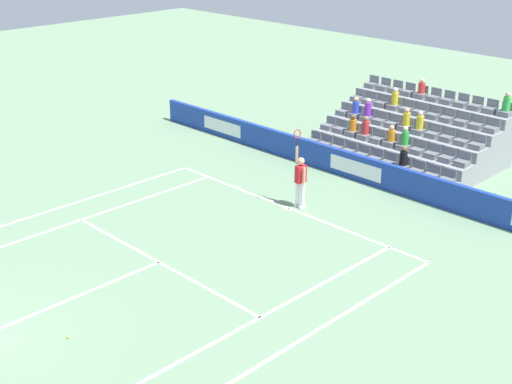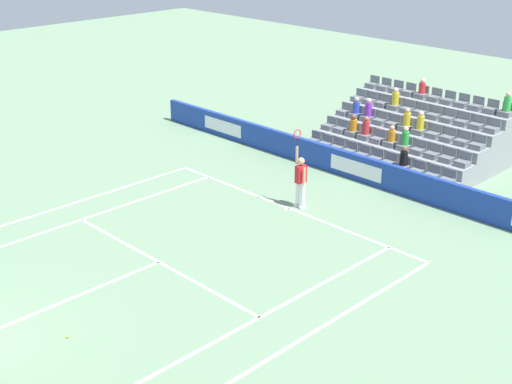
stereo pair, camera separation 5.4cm
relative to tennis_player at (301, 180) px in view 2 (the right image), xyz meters
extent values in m
cube|color=white|center=(0.20, 0.35, -0.99)|extent=(10.97, 0.10, 0.01)
cube|color=white|center=(0.20, 5.84, -0.99)|extent=(8.23, 0.10, 0.01)
cube|color=white|center=(0.20, 9.04, -0.99)|extent=(0.10, 6.40, 0.01)
cube|color=white|center=(4.31, 6.29, -0.99)|extent=(0.10, 11.89, 0.01)
cube|color=white|center=(-3.92, 6.29, -0.99)|extent=(0.10, 11.89, 0.01)
cube|color=white|center=(5.68, 6.29, -0.99)|extent=(0.10, 11.89, 0.01)
cube|color=white|center=(-5.29, 6.29, -0.99)|extent=(0.10, 11.89, 0.01)
cube|color=white|center=(0.20, 0.45, -0.99)|extent=(0.10, 0.20, 0.01)
cube|color=#193899|center=(0.20, -3.37, -0.50)|extent=(21.90, 0.20, 0.99)
cube|color=white|center=(0.20, -3.26, -0.50)|extent=(2.34, 0.01, 0.55)
cube|color=white|center=(7.50, -3.26, -0.50)|extent=(2.34, 0.01, 0.55)
cylinder|color=white|center=(-0.13, 0.01, -0.54)|extent=(0.16, 0.16, 0.90)
cylinder|color=white|center=(0.11, -0.01, -0.54)|extent=(0.16, 0.16, 0.90)
cube|color=white|center=(-0.13, 0.01, -0.95)|extent=(0.15, 0.27, 0.08)
cube|color=white|center=(0.11, -0.01, -0.95)|extent=(0.15, 0.27, 0.08)
cube|color=red|center=(-0.01, 0.00, 0.21)|extent=(0.26, 0.38, 0.60)
sphere|color=#D3A884|center=(-0.01, 0.00, 0.67)|extent=(0.24, 0.24, 0.24)
cylinder|color=#D3A884|center=(0.21, -0.02, 0.82)|extent=(0.09, 0.09, 0.62)
cylinder|color=#D3A884|center=(-0.22, 0.07, 0.23)|extent=(0.09, 0.09, 0.56)
cylinder|color=black|center=(0.21, -0.02, 1.27)|extent=(0.04, 0.04, 0.28)
torus|color=red|center=(0.21, -0.02, 1.55)|extent=(0.06, 0.31, 0.31)
sphere|color=#D1E533|center=(0.21, -0.02, 1.83)|extent=(0.07, 0.07, 0.07)
cube|color=gray|center=(0.20, -4.45, -0.78)|extent=(6.82, 0.95, 0.42)
cube|color=slate|center=(-2.90, -4.45, -0.47)|extent=(0.48, 0.44, 0.20)
cube|color=slate|center=(-2.90, -4.65, -0.22)|extent=(0.48, 0.04, 0.30)
cube|color=slate|center=(-2.28, -4.45, -0.47)|extent=(0.48, 0.44, 0.20)
cube|color=slate|center=(-2.28, -4.65, -0.22)|extent=(0.48, 0.04, 0.30)
cube|color=slate|center=(-1.66, -4.45, -0.47)|extent=(0.48, 0.44, 0.20)
cube|color=slate|center=(-1.66, -4.65, -0.22)|extent=(0.48, 0.04, 0.30)
cube|color=slate|center=(-1.04, -4.45, -0.47)|extent=(0.48, 0.44, 0.20)
cube|color=slate|center=(-1.04, -4.65, -0.22)|extent=(0.48, 0.04, 0.30)
cube|color=slate|center=(-0.42, -4.45, -0.47)|extent=(0.48, 0.44, 0.20)
cube|color=slate|center=(-0.42, -4.65, -0.22)|extent=(0.48, 0.04, 0.30)
cube|color=slate|center=(0.20, -4.45, -0.47)|extent=(0.48, 0.44, 0.20)
cube|color=slate|center=(0.20, -4.65, -0.22)|extent=(0.48, 0.04, 0.30)
cube|color=slate|center=(0.82, -4.45, -0.47)|extent=(0.48, 0.44, 0.20)
cube|color=slate|center=(0.82, -4.65, -0.22)|extent=(0.48, 0.04, 0.30)
cube|color=slate|center=(1.44, -4.45, -0.47)|extent=(0.48, 0.44, 0.20)
cube|color=slate|center=(1.44, -4.65, -0.22)|extent=(0.48, 0.04, 0.30)
cube|color=slate|center=(2.06, -4.45, -0.47)|extent=(0.48, 0.44, 0.20)
cube|color=slate|center=(2.06, -4.65, -0.22)|extent=(0.48, 0.04, 0.30)
cube|color=slate|center=(2.68, -4.45, -0.47)|extent=(0.48, 0.44, 0.20)
cube|color=slate|center=(2.68, -4.65, -0.22)|extent=(0.48, 0.04, 0.30)
cube|color=slate|center=(3.30, -4.45, -0.47)|extent=(0.48, 0.44, 0.20)
cube|color=slate|center=(3.30, -4.65, -0.22)|extent=(0.48, 0.04, 0.30)
cube|color=gray|center=(0.20, -5.40, -0.57)|extent=(6.82, 0.95, 0.84)
cube|color=slate|center=(-2.90, -5.40, -0.05)|extent=(0.48, 0.44, 0.20)
cube|color=slate|center=(-2.90, -5.60, 0.20)|extent=(0.48, 0.04, 0.30)
cube|color=slate|center=(-2.28, -5.40, -0.05)|extent=(0.48, 0.44, 0.20)
cube|color=slate|center=(-2.28, -5.60, 0.20)|extent=(0.48, 0.04, 0.30)
cube|color=slate|center=(-1.66, -5.40, -0.05)|extent=(0.48, 0.44, 0.20)
cube|color=slate|center=(-1.66, -5.60, 0.20)|extent=(0.48, 0.04, 0.30)
cube|color=slate|center=(-1.04, -5.40, -0.05)|extent=(0.48, 0.44, 0.20)
cube|color=slate|center=(-1.04, -5.60, 0.20)|extent=(0.48, 0.04, 0.30)
cube|color=slate|center=(-0.42, -5.40, -0.05)|extent=(0.48, 0.44, 0.20)
cube|color=slate|center=(-0.42, -5.60, 0.20)|extent=(0.48, 0.04, 0.30)
cube|color=slate|center=(0.20, -5.40, -0.05)|extent=(0.48, 0.44, 0.20)
cube|color=slate|center=(0.20, -5.60, 0.20)|extent=(0.48, 0.04, 0.30)
cube|color=slate|center=(0.82, -5.40, -0.05)|extent=(0.48, 0.44, 0.20)
cube|color=slate|center=(0.82, -5.60, 0.20)|extent=(0.48, 0.04, 0.30)
cube|color=slate|center=(1.44, -5.40, -0.05)|extent=(0.48, 0.44, 0.20)
cube|color=slate|center=(1.44, -5.60, 0.20)|extent=(0.48, 0.04, 0.30)
cube|color=slate|center=(2.06, -5.40, -0.05)|extent=(0.48, 0.44, 0.20)
cube|color=slate|center=(2.06, -5.60, 0.20)|extent=(0.48, 0.04, 0.30)
cube|color=slate|center=(2.68, -5.40, -0.05)|extent=(0.48, 0.44, 0.20)
cube|color=slate|center=(2.68, -5.60, 0.20)|extent=(0.48, 0.04, 0.30)
cube|color=slate|center=(3.30, -5.40, -0.05)|extent=(0.48, 0.44, 0.20)
cube|color=slate|center=(3.30, -5.60, 0.20)|extent=(0.48, 0.04, 0.30)
cube|color=gray|center=(0.20, -6.35, -0.36)|extent=(6.82, 0.95, 1.26)
cube|color=slate|center=(-2.90, -6.35, 0.37)|extent=(0.48, 0.44, 0.20)
cube|color=slate|center=(-2.90, -6.55, 0.62)|extent=(0.48, 0.04, 0.30)
cube|color=slate|center=(-2.28, -6.35, 0.37)|extent=(0.48, 0.44, 0.20)
cube|color=slate|center=(-2.28, -6.55, 0.62)|extent=(0.48, 0.04, 0.30)
cube|color=slate|center=(-1.66, -6.35, 0.37)|extent=(0.48, 0.44, 0.20)
cube|color=slate|center=(-1.66, -6.55, 0.62)|extent=(0.48, 0.04, 0.30)
cube|color=slate|center=(-1.04, -6.35, 0.37)|extent=(0.48, 0.44, 0.20)
cube|color=slate|center=(-1.04, -6.55, 0.62)|extent=(0.48, 0.04, 0.30)
cube|color=slate|center=(-0.42, -6.35, 0.37)|extent=(0.48, 0.44, 0.20)
cube|color=slate|center=(-0.42, -6.55, 0.62)|extent=(0.48, 0.04, 0.30)
cube|color=slate|center=(0.20, -6.35, 0.37)|extent=(0.48, 0.44, 0.20)
cube|color=slate|center=(0.20, -6.55, 0.62)|extent=(0.48, 0.04, 0.30)
cube|color=slate|center=(0.82, -6.35, 0.37)|extent=(0.48, 0.44, 0.20)
cube|color=slate|center=(0.82, -6.55, 0.62)|extent=(0.48, 0.04, 0.30)
cube|color=slate|center=(1.44, -6.35, 0.37)|extent=(0.48, 0.44, 0.20)
cube|color=slate|center=(1.44, -6.55, 0.62)|extent=(0.48, 0.04, 0.30)
cube|color=slate|center=(2.06, -6.35, 0.37)|extent=(0.48, 0.44, 0.20)
cube|color=slate|center=(2.06, -6.55, 0.62)|extent=(0.48, 0.04, 0.30)
cube|color=slate|center=(2.68, -6.35, 0.37)|extent=(0.48, 0.44, 0.20)
cube|color=slate|center=(2.68, -6.55, 0.62)|extent=(0.48, 0.04, 0.30)
cube|color=slate|center=(3.30, -6.35, 0.37)|extent=(0.48, 0.44, 0.20)
cube|color=slate|center=(3.30, -6.55, 0.62)|extent=(0.48, 0.04, 0.30)
cube|color=gray|center=(0.20, -7.30, -0.15)|extent=(6.82, 0.95, 1.68)
cube|color=slate|center=(-2.90, -7.30, 0.79)|extent=(0.48, 0.44, 0.20)
cube|color=slate|center=(-2.90, -7.50, 1.04)|extent=(0.48, 0.04, 0.30)
cube|color=slate|center=(-2.28, -7.30, 0.79)|extent=(0.48, 0.44, 0.20)
cube|color=slate|center=(-2.28, -7.50, 1.04)|extent=(0.48, 0.04, 0.30)
cube|color=slate|center=(-1.66, -7.30, 0.79)|extent=(0.48, 0.44, 0.20)
cube|color=slate|center=(-1.66, -7.50, 1.04)|extent=(0.48, 0.04, 0.30)
cube|color=slate|center=(-1.04, -7.30, 0.79)|extent=(0.48, 0.44, 0.20)
cube|color=slate|center=(-1.04, -7.50, 1.04)|extent=(0.48, 0.04, 0.30)
cube|color=slate|center=(-0.42, -7.30, 0.79)|extent=(0.48, 0.44, 0.20)
cube|color=slate|center=(-0.42, -7.50, 1.04)|extent=(0.48, 0.04, 0.30)
cube|color=slate|center=(0.20, -7.30, 0.79)|extent=(0.48, 0.44, 0.20)
cube|color=slate|center=(0.20, -7.50, 1.04)|extent=(0.48, 0.04, 0.30)
cube|color=slate|center=(0.82, -7.30, 0.79)|extent=(0.48, 0.44, 0.20)
cube|color=slate|center=(0.82, -7.50, 1.04)|extent=(0.48, 0.04, 0.30)
cube|color=slate|center=(1.44, -7.30, 0.79)|extent=(0.48, 0.44, 0.20)
cube|color=slate|center=(1.44, -7.50, 1.04)|extent=(0.48, 0.04, 0.30)
cube|color=slate|center=(2.06, -7.30, 0.79)|extent=(0.48, 0.44, 0.20)
cube|color=slate|center=(2.06, -7.50, 1.04)|extent=(0.48, 0.04, 0.30)
cube|color=slate|center=(2.68, -7.30, 0.79)|extent=(0.48, 0.44, 0.20)
cube|color=slate|center=(2.68, -7.50, 1.04)|extent=(0.48, 0.04, 0.30)
cube|color=slate|center=(3.30, -7.30, 0.79)|extent=(0.48, 0.44, 0.20)
cube|color=slate|center=(3.30, -7.50, 1.04)|extent=(0.48, 0.04, 0.30)
cube|color=gray|center=(0.20, -8.25, 0.06)|extent=(6.82, 0.95, 2.10)
cube|color=slate|center=(-2.90, -8.25, 1.21)|extent=(0.48, 0.44, 0.20)
cube|color=slate|center=(-2.90, -8.45, 1.46)|extent=(0.48, 0.04, 0.30)
cube|color=slate|center=(-2.28, -8.25, 1.21)|extent=(0.48, 0.44, 0.20)
cube|color=slate|center=(-2.28, -8.45, 1.46)|extent=(0.48, 0.04, 0.30)
cube|color=slate|center=(-1.66, -8.25, 1.21)|extent=(0.48, 0.44, 0.20)
cube|color=slate|center=(-1.66, -8.45, 1.46)|extent=(0.48, 0.04, 0.30)
cube|color=slate|center=(-1.04, -8.25, 1.21)|extent=(0.48, 0.44, 0.20)
cube|color=slate|center=(-1.04, -8.45, 1.46)|extent=(0.48, 0.04, 0.30)
cube|color=slate|center=(-0.42, -8.25, 1.21)|extent=(0.48, 0.44, 0.20)
cube|color=slate|center=(-0.42, -8.45, 1.46)|extent=(0.48, 0.04, 0.30)
cube|color=slate|center=(0.20, -8.25, 1.21)|extent=(0.48, 0.44, 0.20)
cube|color=slate|center=(0.20, -8.45, 1.46)|extent=(0.48, 0.04, 0.30)
cube|color=slate|center=(0.82, -8.25, 1.21)|extent=(0.48, 0.44, 0.20)
cube|color=slate|center=(0.82, -8.45, 1.46)|extent=(0.48, 0.04, 0.30)
cube|color=slate|center=(1.44, -8.25, 1.21)|extent=(0.48, 0.44, 0.20)
cube|color=slate|center=(1.44, -8.45, 1.46)|extent=(0.48, 0.04, 0.30)
cube|color=slate|center=(2.06, -8.25, 1.21)|extent=(0.48, 0.44, 0.20)
cube|color=slate|center=(2.06, -8.45, 1.46)|extent=(0.48, 0.04, 0.30)
cube|color=slate|center=(2.68, -8.25, 1.21)|extent=(0.48, 0.44, 0.20)
cube|color=slate|center=(2.68, -8.45, 1.46)|extent=(0.48, 0.04, 0.30)
cube|color=slate|center=(3.30, -8.25, 1.21)|extent=(0.48, 0.44, 0.20)
cube|color=slate|center=(3.30, -8.45, 1.46)|extent=(0.48, 0.04, 0.30)
cylinder|color=red|center=(1.44, -5.45, 0.31)|extent=(0.28, 0.28, 0.53)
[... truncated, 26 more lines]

